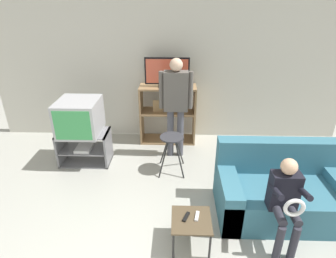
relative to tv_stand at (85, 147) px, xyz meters
The scene contains 12 objects.
wall_back 2.00m from the tv_stand, 38.62° to the left, with size 6.40×0.06×2.60m.
tv_stand is the anchor object (origin of this frame).
television_main 0.54m from the tv_stand, behind, with size 0.62×0.66×0.53m.
media_shelf 1.57m from the tv_stand, 30.97° to the left, with size 1.00×0.40×1.06m.
television_flat 1.84m from the tv_stand, 30.93° to the left, with size 0.76×0.20×0.50m.
folding_stool 1.45m from the tv_stand, ahead, with size 0.40×0.43×0.60m.
snack_table 2.34m from the tv_stand, 45.18° to the right, with size 0.42×0.42×0.36m.
remote_control_black 2.29m from the tv_stand, 45.69° to the right, with size 0.04×0.14×0.02m, color black.
remote_control_white 2.36m from the tv_stand, 43.45° to the right, with size 0.04×0.14×0.02m, color silver.
couch 2.99m from the tv_stand, 21.40° to the right, with size 1.55×0.87×0.87m.
person_standing_adult 1.67m from the tv_stand, 10.25° to the left, with size 0.53×0.20×1.66m.
person_seated_child 3.08m from the tv_stand, 31.37° to the right, with size 0.33×0.43×1.03m.
Camera 1 is at (0.14, -1.36, 2.51)m, focal length 30.00 mm.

